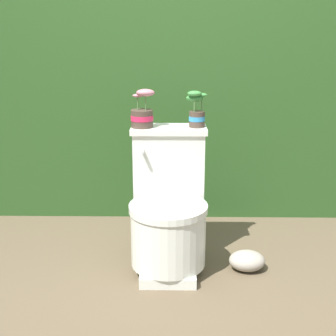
{
  "coord_description": "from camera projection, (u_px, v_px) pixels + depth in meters",
  "views": [
    {
      "loc": [
        0.03,
        -2.29,
        1.28
      ],
      "look_at": [
        -0.0,
        0.1,
        0.56
      ],
      "focal_mm": 50.0,
      "sensor_mm": 36.0,
      "label": 1
    }
  ],
  "objects": [
    {
      "name": "garden_stone",
      "position": [
        247.0,
        261.0,
        2.56
      ],
      "size": [
        0.2,
        0.16,
        0.11
      ],
      "color": "#9E9384",
      "rests_on": "ground"
    },
    {
      "name": "toilet",
      "position": [
        168.0,
        211.0,
        2.53
      ],
      "size": [
        0.41,
        0.54,
        0.76
      ],
      "color": "silver",
      "rests_on": "ground"
    },
    {
      "name": "hedge_backdrop",
      "position": [
        171.0,
        83.0,
        3.51
      ],
      "size": [
        3.25,
        0.98,
        1.76
      ],
      "color": "#284C1E",
      "rests_on": "ground"
    },
    {
      "name": "ground_plane",
      "position": [
        168.0,
        271.0,
        2.56
      ],
      "size": [
        12.0,
        12.0,
        0.0
      ],
      "primitive_type": "plane",
      "color": "brown"
    },
    {
      "name": "potted_plant_midleft",
      "position": [
        196.0,
        112.0,
        2.52
      ],
      "size": [
        0.11,
        0.09,
        0.2
      ],
      "color": "#47382D",
      "rests_on": "toilet"
    },
    {
      "name": "potted_plant_left",
      "position": [
        142.0,
        114.0,
        2.52
      ],
      "size": [
        0.13,
        0.12,
        0.21
      ],
      "color": "#47382D",
      "rests_on": "toilet"
    }
  ]
}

